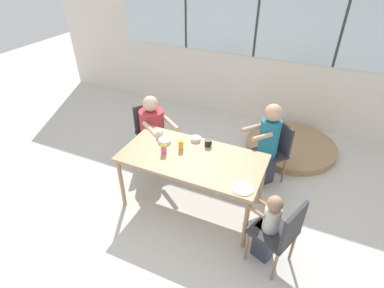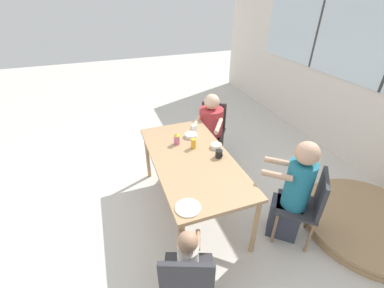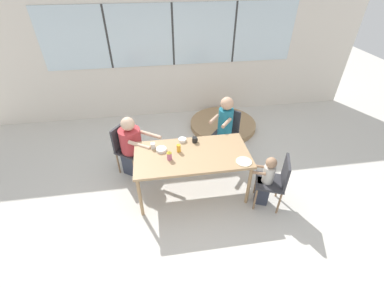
# 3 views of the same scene
# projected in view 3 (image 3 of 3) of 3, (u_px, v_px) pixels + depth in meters

# --- Properties ---
(ground_plane) EXTENTS (16.00, 16.00, 0.00)m
(ground_plane) POSITION_uv_depth(u_px,v_px,m) (192.00, 190.00, 4.22)
(ground_plane) COLOR beige
(wall_back_with_windows) EXTENTS (8.40, 0.08, 2.80)m
(wall_back_with_windows) POSITION_uv_depth(u_px,v_px,m) (173.00, 53.00, 5.48)
(wall_back_with_windows) COLOR silver
(wall_back_with_windows) RESTS_ON ground_plane
(dining_table) EXTENTS (1.69, 0.85, 0.76)m
(dining_table) POSITION_uv_depth(u_px,v_px,m) (192.00, 157.00, 3.81)
(dining_table) COLOR tan
(dining_table) RESTS_ON ground_plane
(chair_for_woman_green_shirt) EXTENTS (0.56, 0.56, 0.87)m
(chair_for_woman_green_shirt) POSITION_uv_depth(u_px,v_px,m) (228.00, 128.00, 4.77)
(chair_for_woman_green_shirt) COLOR #333338
(chair_for_woman_green_shirt) RESTS_ON ground_plane
(chair_for_man_blue_shirt) EXTENTS (0.56, 0.56, 0.87)m
(chair_for_man_blue_shirt) POSITION_uv_depth(u_px,v_px,m) (125.00, 145.00, 4.35)
(chair_for_man_blue_shirt) COLOR #333338
(chair_for_man_blue_shirt) RESTS_ON ground_plane
(chair_for_toddler) EXTENTS (0.52, 0.52, 0.87)m
(chair_for_toddler) POSITION_uv_depth(u_px,v_px,m) (277.00, 179.00, 3.69)
(chair_for_toddler) COLOR #333338
(chair_for_toddler) RESTS_ON ground_plane
(person_woman_green_shirt) EXTENTS (0.51, 0.53, 1.20)m
(person_woman_green_shirt) POSITION_uv_depth(u_px,v_px,m) (224.00, 130.00, 4.63)
(person_woman_green_shirt) COLOR #333847
(person_woman_green_shirt) RESTS_ON ground_plane
(person_man_blue_shirt) EXTENTS (0.72, 0.65, 1.09)m
(person_man_blue_shirt) POSITION_uv_depth(u_px,v_px,m) (134.00, 150.00, 4.32)
(person_man_blue_shirt) COLOR #333847
(person_man_blue_shirt) RESTS_ON ground_plane
(person_toddler) EXTENTS (0.34, 0.27, 0.88)m
(person_toddler) POSITION_uv_depth(u_px,v_px,m) (265.00, 182.00, 3.77)
(person_toddler) COLOR #333847
(person_toddler) RESTS_ON ground_plane
(coffee_mug) EXTENTS (0.08, 0.08, 0.09)m
(coffee_mug) POSITION_uv_depth(u_px,v_px,m) (195.00, 140.00, 3.98)
(coffee_mug) COLOR black
(coffee_mug) RESTS_ON dining_table
(sippy_cup) EXTENTS (0.07, 0.07, 0.15)m
(sippy_cup) POSITION_uv_depth(u_px,v_px,m) (169.00, 155.00, 3.63)
(sippy_cup) COLOR #CC668C
(sippy_cup) RESTS_ON dining_table
(juice_glass) EXTENTS (0.06, 0.06, 0.12)m
(juice_glass) POSITION_uv_depth(u_px,v_px,m) (179.00, 148.00, 3.78)
(juice_glass) COLOR gold
(juice_glass) RESTS_ON dining_table
(milk_carton_small) EXTENTS (0.07, 0.07, 0.09)m
(milk_carton_small) POSITION_uv_depth(u_px,v_px,m) (153.00, 146.00, 3.85)
(milk_carton_small) COLOR silver
(milk_carton_small) RESTS_ON dining_table
(bowl_white_shallow) EXTENTS (0.12, 0.12, 0.05)m
(bowl_white_shallow) POSITION_uv_depth(u_px,v_px,m) (182.00, 140.00, 4.01)
(bowl_white_shallow) COLOR white
(bowl_white_shallow) RESTS_ON dining_table
(bowl_cereal) EXTENTS (0.16, 0.16, 0.04)m
(bowl_cereal) POSITION_uv_depth(u_px,v_px,m) (161.00, 150.00, 3.82)
(bowl_cereal) COLOR white
(bowl_cereal) RESTS_ON dining_table
(plate_tortillas) EXTENTS (0.23, 0.23, 0.01)m
(plate_tortillas) POSITION_uv_depth(u_px,v_px,m) (244.00, 162.00, 3.62)
(plate_tortillas) COLOR beige
(plate_tortillas) RESTS_ON dining_table
(folded_table_stack) EXTENTS (1.44, 1.44, 0.12)m
(folded_table_stack) POSITION_uv_depth(u_px,v_px,m) (223.00, 125.00, 5.74)
(folded_table_stack) COLOR tan
(folded_table_stack) RESTS_ON ground_plane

